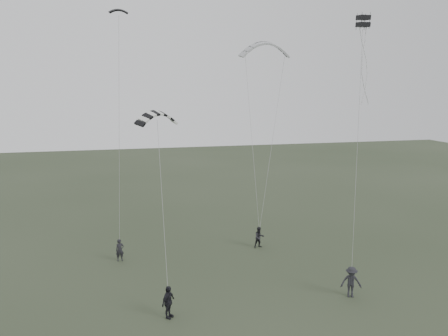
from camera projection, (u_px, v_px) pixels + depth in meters
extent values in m
plane|color=#303B26|center=(225.00, 296.00, 27.38)|extent=(140.00, 140.00, 0.00)
imported|color=black|center=(120.00, 250.00, 32.79)|extent=(0.67, 0.50, 1.68)
imported|color=black|center=(259.00, 237.00, 35.54)|extent=(0.91, 0.74, 1.73)
imported|color=black|center=(168.00, 302.00, 24.60)|extent=(1.07, 1.15, 1.90)
imported|color=#222227|center=(351.00, 282.00, 27.07)|extent=(1.44, 1.10, 1.98)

